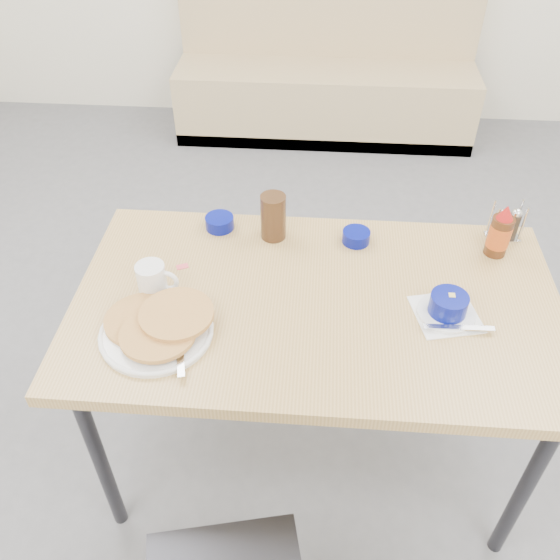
# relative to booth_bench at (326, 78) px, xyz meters

# --- Properties ---
(ground) EXTENTS (6.00, 6.00, 0.00)m
(ground) POSITION_rel_booth_bench_xyz_m (0.00, -2.78, -0.35)
(ground) COLOR slate
(ground) RESTS_ON ground
(booth_bench) EXTENTS (1.90, 0.56, 1.22)m
(booth_bench) POSITION_rel_booth_bench_xyz_m (0.00, 0.00, 0.00)
(booth_bench) COLOR tan
(booth_bench) RESTS_ON ground
(dining_table) EXTENTS (1.40, 0.80, 0.76)m
(dining_table) POSITION_rel_booth_bench_xyz_m (0.00, -2.53, 0.35)
(dining_table) COLOR tan
(dining_table) RESTS_ON ground
(pancake_plate) EXTENTS (0.31, 0.31, 0.05)m
(pancake_plate) POSITION_rel_booth_bench_xyz_m (-0.42, -2.70, 0.43)
(pancake_plate) COLOR white
(pancake_plate) RESTS_ON dining_table
(coffee_mug) EXTENTS (0.12, 0.08, 0.10)m
(coffee_mug) POSITION_rel_booth_bench_xyz_m (-0.47, -2.54, 0.46)
(coffee_mug) COLOR white
(coffee_mug) RESTS_ON dining_table
(grits_setting) EXTENTS (0.22, 0.21, 0.07)m
(grits_setting) POSITION_rel_booth_bench_xyz_m (0.36, -2.57, 0.44)
(grits_setting) COLOR white
(grits_setting) RESTS_ON dining_table
(creamer_bowl) EXTENTS (0.09, 0.09, 0.04)m
(creamer_bowl) POSITION_rel_booth_bench_xyz_m (-0.33, -2.21, 0.43)
(creamer_bowl) COLOR #050D74
(creamer_bowl) RESTS_ON dining_table
(butter_bowl) EXTENTS (0.09, 0.09, 0.04)m
(butter_bowl) POSITION_rel_booth_bench_xyz_m (0.12, -2.25, 0.43)
(butter_bowl) COLOR #050D74
(butter_bowl) RESTS_ON dining_table
(amber_tumbler) EXTENTS (0.11, 0.11, 0.15)m
(amber_tumbler) POSITION_rel_booth_bench_xyz_m (-0.15, -2.25, 0.49)
(amber_tumbler) COLOR #3C2513
(amber_tumbler) RESTS_ON dining_table
(condiment_caddy) EXTENTS (0.11, 0.07, 0.13)m
(condiment_caddy) POSITION_rel_booth_bench_xyz_m (0.59, -2.19, 0.45)
(condiment_caddy) COLOR silver
(condiment_caddy) RESTS_ON dining_table
(syrup_bottle) EXTENTS (0.07, 0.07, 0.18)m
(syrup_bottle) POSITION_rel_booth_bench_xyz_m (0.55, -2.28, 0.49)
(syrup_bottle) COLOR #47230F
(syrup_bottle) RESTS_ON dining_table
(sugar_wrapper) EXTENTS (0.04, 0.04, 0.00)m
(sugar_wrapper) POSITION_rel_booth_bench_xyz_m (-0.41, -2.42, 0.41)
(sugar_wrapper) COLOR #EA4E5A
(sugar_wrapper) RESTS_ON dining_table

